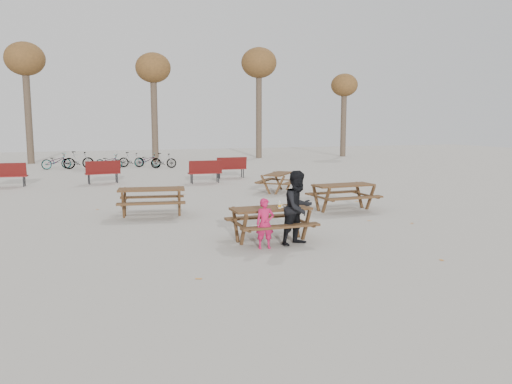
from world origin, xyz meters
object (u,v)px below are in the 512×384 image
object	(u,v)px
soda_bottle	(280,205)
adult	(298,208)
main_picnic_table	(271,216)
picnic_table_north	(152,202)
food_tray	(282,207)
picnic_table_far	(279,183)
picnic_table_east	(343,197)
child	(265,224)

from	to	relation	value
soda_bottle	adult	distance (m)	0.46
main_picnic_table	picnic_table_north	distance (m)	4.56
main_picnic_table	adult	xyz separation A→B (m)	(0.44, -0.53, 0.24)
food_tray	adult	size ratio (longest dim) A/B	0.11
food_tray	adult	bearing A→B (deg)	-65.76
picnic_table_north	picnic_table_far	world-z (taller)	picnic_table_north
picnic_table_east	picnic_table_far	size ratio (longest dim) A/B	1.10
food_tray	picnic_table_far	distance (m)	8.17
picnic_table_east	picnic_table_north	distance (m)	5.80
soda_bottle	picnic_table_far	xyz separation A→B (m)	(3.12, 7.67, -0.48)
main_picnic_table	picnic_table_east	distance (m)	4.69
food_tray	picnic_table_far	size ratio (longest dim) A/B	0.11
picnic_table_east	adult	bearing A→B (deg)	-133.69
child	picnic_table_east	bearing A→B (deg)	51.31
soda_bottle	picnic_table_east	size ratio (longest dim) A/B	0.09
food_tray	soda_bottle	xyz separation A→B (m)	(-0.10, -0.09, 0.05)
picnic_table_east	picnic_table_far	world-z (taller)	picnic_table_east
main_picnic_table	picnic_table_far	distance (m)	8.18
picnic_table_east	picnic_table_north	world-z (taller)	same
food_tray	picnic_table_east	distance (m)	4.57
food_tray	picnic_table_far	xyz separation A→B (m)	(3.02, 7.57, -0.43)
soda_bottle	picnic_table_north	xyz separation A→B (m)	(-2.27, 4.20, -0.44)
soda_bottle	picnic_table_far	size ratio (longest dim) A/B	0.10
child	food_tray	bearing A→B (deg)	49.76
soda_bottle	picnic_table_east	bearing A→B (deg)	42.79
child	adult	distance (m)	0.87
picnic_table_north	main_picnic_table	bearing A→B (deg)	-52.70
picnic_table_east	picnic_table_north	bearing A→B (deg)	167.85
main_picnic_table	picnic_table_north	bearing A→B (deg)	117.81
adult	child	bearing A→B (deg)	163.73
soda_bottle	picnic_table_east	distance (m)	4.71
picnic_table_far	main_picnic_table	bearing A→B (deg)	-162.70
food_tray	picnic_table_east	xyz separation A→B (m)	(3.34, 3.09, -0.39)
picnic_table_east	food_tray	bearing A→B (deg)	-139.34
main_picnic_table	child	world-z (taller)	child
food_tray	picnic_table_east	size ratio (longest dim) A/B	0.10
adult	picnic_table_east	xyz separation A→B (m)	(3.14, 3.54, -0.42)
soda_bottle	adult	world-z (taller)	adult
picnic_table_far	child	bearing A→B (deg)	-163.32
main_picnic_table	food_tray	size ratio (longest dim) A/B	10.00
main_picnic_table	soda_bottle	xyz separation A→B (m)	(0.14, -0.17, 0.26)
child	adult	xyz separation A→B (m)	(0.81, 0.08, 0.28)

